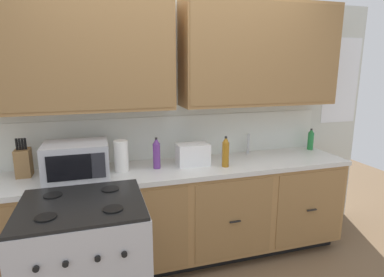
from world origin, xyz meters
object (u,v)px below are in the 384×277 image
(microwave, at_px, (76,160))
(stove_range, at_px, (87,270))
(bottle_violet, at_px, (157,153))
(paper_towel_roll, at_px, (121,156))
(bottle_green, at_px, (311,139))
(bottle_amber, at_px, (226,152))
(knife_block, at_px, (24,162))
(toaster, at_px, (193,154))

(microwave, bearing_deg, stove_range, -85.20)
(stove_range, distance_m, bottle_violet, 1.04)
(bottle_violet, bearing_deg, stove_range, -132.62)
(paper_towel_roll, bearing_deg, bottle_green, 4.20)
(bottle_violet, bearing_deg, bottle_green, 5.35)
(bottle_violet, relative_size, bottle_amber, 1.00)
(microwave, xyz_separation_m, paper_towel_roll, (0.35, 0.07, -0.01))
(microwave, height_order, bottle_violet, microwave)
(stove_range, bearing_deg, paper_towel_roll, 65.60)
(knife_block, bearing_deg, microwave, -21.55)
(knife_block, height_order, bottle_green, knife_block)
(stove_range, height_order, knife_block, knife_block)
(bottle_amber, bearing_deg, stove_range, -156.37)
(stove_range, bearing_deg, toaster, 35.31)
(microwave, xyz_separation_m, bottle_violet, (0.64, 0.05, -0.01))
(stove_range, bearing_deg, knife_block, 121.26)
(knife_block, distance_m, bottle_amber, 1.64)
(microwave, relative_size, bottle_green, 2.16)
(bottle_green, relative_size, bottle_violet, 0.83)
(microwave, distance_m, bottle_amber, 1.22)
(knife_block, xyz_separation_m, bottle_amber, (1.62, -0.23, 0.02))
(stove_range, distance_m, bottle_amber, 1.40)
(toaster, relative_size, knife_block, 0.90)
(bottle_violet, xyz_separation_m, bottle_amber, (0.58, -0.13, 0.00))
(paper_towel_roll, bearing_deg, microwave, -169.16)
(bottle_green, bearing_deg, toaster, -173.63)
(toaster, xyz_separation_m, bottle_violet, (-0.32, -0.01, 0.04))
(knife_block, height_order, paper_towel_roll, knife_block)
(microwave, relative_size, knife_block, 1.55)
(bottle_violet, bearing_deg, knife_block, 174.23)
(microwave, height_order, toaster, microwave)
(knife_block, distance_m, bottle_violet, 1.05)
(paper_towel_roll, height_order, bottle_violet, bottle_violet)
(toaster, xyz_separation_m, bottle_amber, (0.26, -0.14, 0.04))
(stove_range, xyz_separation_m, toaster, (0.91, 0.65, 0.53))
(bottle_green, xyz_separation_m, bottle_violet, (-1.66, -0.16, 0.02))
(bottle_amber, bearing_deg, knife_block, 171.76)
(stove_range, xyz_separation_m, microwave, (-0.05, 0.59, 0.57))
(toaster, bearing_deg, microwave, -176.42)
(paper_towel_roll, distance_m, bottle_violet, 0.29)
(knife_block, xyz_separation_m, bottle_green, (2.70, 0.05, -0.01))
(knife_block, relative_size, bottle_green, 1.40)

